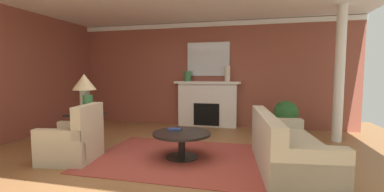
# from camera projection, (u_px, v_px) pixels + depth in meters

# --- Properties ---
(ground_plane) EXTENTS (9.49, 9.49, 0.00)m
(ground_plane) POSITION_uv_depth(u_px,v_px,m) (168.00, 160.00, 4.40)
(ground_plane) COLOR olive
(wall_fireplace) EXTENTS (7.90, 0.12, 2.87)m
(wall_fireplace) POSITION_uv_depth(u_px,v_px,m) (205.00, 74.00, 7.34)
(wall_fireplace) COLOR brown
(wall_fireplace) RESTS_ON ground_plane
(wall_window) EXTENTS (0.12, 6.82, 2.87)m
(wall_window) POSITION_uv_depth(u_px,v_px,m) (4.00, 75.00, 5.46)
(wall_window) COLOR brown
(wall_window) RESTS_ON ground_plane
(crown_moulding) EXTENTS (7.90, 0.08, 0.12)m
(crown_moulding) POSITION_uv_depth(u_px,v_px,m) (204.00, 25.00, 7.15)
(crown_moulding) COLOR white
(area_rug) EXTENTS (3.04, 2.26, 0.01)m
(area_rug) POSITION_uv_depth(u_px,v_px,m) (182.00, 158.00, 4.52)
(area_rug) COLOR #993D33
(area_rug) RESTS_ON ground_plane
(fireplace) EXTENTS (1.80, 0.35, 1.24)m
(fireplace) POSITION_uv_depth(u_px,v_px,m) (207.00, 105.00, 7.18)
(fireplace) COLOR white
(fireplace) RESTS_ON ground_plane
(mantel_mirror) EXTENTS (1.17, 0.04, 0.92)m
(mantel_mirror) POSITION_uv_depth(u_px,v_px,m) (208.00, 59.00, 7.19)
(mantel_mirror) COLOR silver
(sofa) EXTENTS (1.13, 2.19, 0.85)m
(sofa) POSITION_uv_depth(u_px,v_px,m) (286.00, 150.00, 3.96)
(sofa) COLOR #BCB299
(sofa) RESTS_ON ground_plane
(armchair_near_window) EXTENTS (0.91, 0.91, 0.95)m
(armchair_near_window) POSITION_uv_depth(u_px,v_px,m) (73.00, 143.00, 4.36)
(armchair_near_window) COLOR #C1B293
(armchair_near_window) RESTS_ON ground_plane
(coffee_table) EXTENTS (1.00, 1.00, 0.45)m
(coffee_table) POSITION_uv_depth(u_px,v_px,m) (182.00, 139.00, 4.49)
(coffee_table) COLOR black
(coffee_table) RESTS_ON ground_plane
(side_table) EXTENTS (0.56, 0.56, 0.70)m
(side_table) POSITION_uv_depth(u_px,v_px,m) (86.00, 129.00, 4.99)
(side_table) COLOR black
(side_table) RESTS_ON ground_plane
(table_lamp) EXTENTS (0.44, 0.44, 0.75)m
(table_lamp) POSITION_uv_depth(u_px,v_px,m) (84.00, 86.00, 4.92)
(table_lamp) COLOR beige
(table_lamp) RESTS_ON side_table
(vase_on_side_table) EXTENTS (0.18, 0.18, 0.37)m
(vase_on_side_table) POSITION_uv_depth(u_px,v_px,m) (88.00, 105.00, 4.79)
(vase_on_side_table) COLOR #33703D
(vase_on_side_table) RESTS_ON side_table
(vase_mantel_left) EXTENTS (0.19, 0.19, 0.28)m
(vase_mantel_left) POSITION_uv_depth(u_px,v_px,m) (187.00, 76.00, 7.20)
(vase_mantel_left) COLOR #33703D
(vase_mantel_left) RESTS_ON fireplace
(vase_mantel_right) EXTENTS (0.15, 0.15, 0.42)m
(vase_mantel_right) POSITION_uv_depth(u_px,v_px,m) (227.00, 74.00, 6.93)
(vase_mantel_right) COLOR beige
(vase_mantel_right) RESTS_ON fireplace
(book_red_cover) EXTENTS (0.27, 0.21, 0.03)m
(book_red_cover) POSITION_uv_depth(u_px,v_px,m) (174.00, 129.00, 4.66)
(book_red_cover) COLOR navy
(book_red_cover) RESTS_ON coffee_table
(potted_plant) EXTENTS (0.56, 0.56, 0.83)m
(potted_plant) POSITION_uv_depth(u_px,v_px,m) (286.00, 115.00, 6.05)
(potted_plant) COLOR #333333
(potted_plant) RESTS_ON ground_plane
(column_white) EXTENTS (0.20, 0.20, 2.87)m
(column_white) POSITION_uv_depth(u_px,v_px,m) (339.00, 75.00, 5.51)
(column_white) COLOR white
(column_white) RESTS_ON ground_plane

